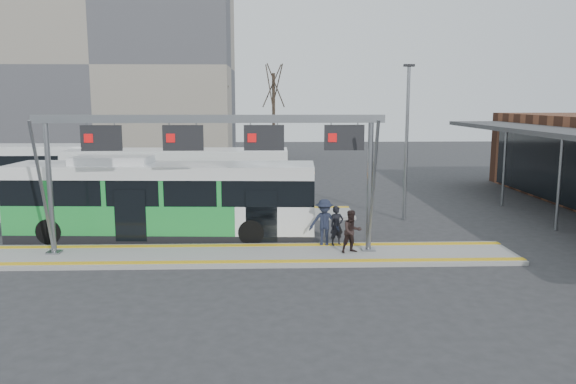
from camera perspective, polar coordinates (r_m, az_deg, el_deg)
name	(u,v)px	position (r m, az deg, el deg)	size (l,w,h in m)	color
ground	(225,257)	(21.53, -6.40, -6.60)	(120.00, 120.00, 0.00)	#2D2D30
platform_main	(225,255)	(21.51, -6.40, -6.41)	(22.00, 3.00, 0.15)	gray
platform_second	(160,214)	(29.77, -12.92, -2.18)	(20.00, 3.00, 0.15)	gray
tactile_main	(225,253)	(21.48, -6.40, -6.19)	(22.00, 2.65, 0.02)	gold
tactile_second	(164,208)	(30.86, -12.53, -1.61)	(20.00, 0.35, 0.02)	gold
gantry	(214,143)	(21.05, -7.50, 4.93)	(13.00, 1.68, 5.20)	slate
apartment_block	(108,66)	(58.87, -17.80, 12.10)	(24.50, 12.50, 18.40)	gray
hero_bus	(163,201)	(24.70, -12.57, -0.86)	(12.98, 3.41, 3.53)	black
bg_bus_green	(178,177)	(32.75, -11.10, 1.51)	(12.52, 2.79, 3.12)	black
passenger_a	(337,226)	(22.45, 4.97, -3.43)	(0.58, 0.38, 1.59)	black
passenger_b	(352,231)	(21.44, 6.51, -4.00)	(0.79, 0.62, 1.63)	black
passenger_c	(324,222)	(22.37, 3.72, -3.10)	(1.20, 0.69, 1.87)	#1D2335
tree_left	(221,103)	(52.26, -6.81, 8.97)	(1.40, 1.40, 7.45)	#382B21
tree_mid	(274,86)	(50.48, -1.48, 10.68)	(1.40, 1.40, 9.37)	#382B21
lamp_east	(407,139)	(27.92, 11.96, 5.30)	(0.50, 0.25, 7.58)	slate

